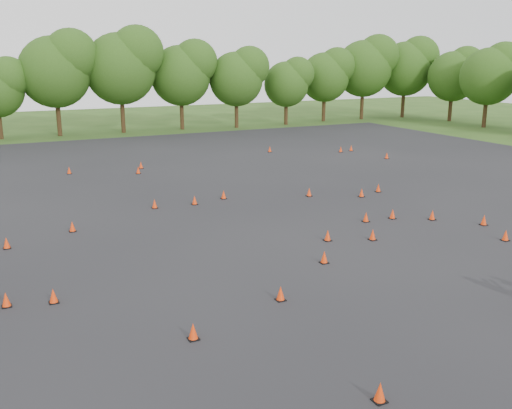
{
  "coord_description": "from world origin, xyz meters",
  "views": [
    {
      "loc": [
        -10.69,
        -17.88,
        7.52
      ],
      "look_at": [
        0.0,
        4.0,
        1.2
      ],
      "focal_mm": 40.0,
      "sensor_mm": 36.0,
      "label": 1
    }
  ],
  "objects": [
    {
      "name": "traffic_cones",
      "position": [
        0.0,
        5.93,
        0.23
      ],
      "size": [
        36.68,
        32.97,
        0.45
      ],
      "color": "#F53A0A",
      "rests_on": "asphalt_pad"
    },
    {
      "name": "treeline",
      "position": [
        2.97,
        34.9,
        4.75
      ],
      "size": [
        86.92,
        32.72,
        11.09
      ],
      "color": "#294B15",
      "rests_on": "ground"
    },
    {
      "name": "ground",
      "position": [
        0.0,
        0.0,
        0.0
      ],
      "size": [
        140.0,
        140.0,
        0.0
      ],
      "primitive_type": "plane",
      "color": "#2D5119",
      "rests_on": "ground"
    },
    {
      "name": "asphalt_pad",
      "position": [
        0.0,
        6.0,
        0.01
      ],
      "size": [
        62.0,
        62.0,
        0.0
      ],
      "primitive_type": "plane",
      "color": "black",
      "rests_on": "ground"
    }
  ]
}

